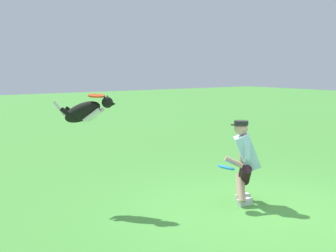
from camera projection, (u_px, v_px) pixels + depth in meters
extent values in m
plane|color=#4B9A3C|center=(261.00, 210.00, 7.24)|extent=(60.00, 60.00, 0.00)
cube|color=silver|center=(243.00, 197.00, 7.76)|extent=(0.26, 0.10, 0.10)
cylinder|color=tan|center=(240.00, 185.00, 7.74)|extent=(0.28, 0.31, 0.37)
cylinder|color=black|center=(244.00, 172.00, 7.69)|extent=(0.37, 0.41, 0.37)
cube|color=silver|center=(245.00, 202.00, 7.48)|extent=(0.26, 0.10, 0.10)
cylinder|color=tan|center=(241.00, 190.00, 7.46)|extent=(0.28, 0.31, 0.37)
cylinder|color=black|center=(246.00, 175.00, 7.45)|extent=(0.37, 0.41, 0.37)
cube|color=#ACDAEA|center=(247.00, 152.00, 7.52)|extent=(0.53, 0.52, 0.58)
cylinder|color=#ACDAEA|center=(244.00, 146.00, 7.72)|extent=(0.16, 0.16, 0.29)
cylinder|color=#ACDAEA|center=(247.00, 150.00, 7.32)|extent=(0.16, 0.16, 0.29)
cylinder|color=tan|center=(234.00, 162.00, 7.33)|extent=(0.28, 0.24, 0.19)
cylinder|color=tan|center=(242.00, 155.00, 7.76)|extent=(0.15, 0.16, 0.27)
sphere|color=tan|center=(241.00, 129.00, 7.48)|extent=(0.21, 0.21, 0.21)
cylinder|color=#232626|center=(241.00, 123.00, 7.47)|extent=(0.22, 0.22, 0.07)
cylinder|color=#232626|center=(235.00, 125.00, 7.48)|extent=(0.12, 0.12, 0.02)
ellipsoid|color=black|center=(82.00, 112.00, 7.40)|extent=(0.63, 0.68, 0.47)
ellipsoid|color=white|center=(93.00, 114.00, 7.36)|extent=(0.13, 0.19, 0.16)
sphere|color=black|center=(107.00, 102.00, 7.29)|extent=(0.17, 0.17, 0.17)
cone|color=black|center=(113.00, 104.00, 7.27)|extent=(0.13, 0.13, 0.09)
cone|color=black|center=(105.00, 98.00, 7.23)|extent=(0.06, 0.06, 0.07)
cone|color=black|center=(107.00, 97.00, 7.34)|extent=(0.06, 0.06, 0.07)
cylinder|color=white|center=(92.00, 115.00, 7.29)|extent=(0.24, 0.26, 0.23)
cylinder|color=white|center=(96.00, 114.00, 7.44)|extent=(0.24, 0.26, 0.23)
cylinder|color=black|center=(69.00, 115.00, 7.37)|extent=(0.24, 0.26, 0.23)
cylinder|color=black|center=(74.00, 114.00, 7.53)|extent=(0.24, 0.26, 0.23)
cylinder|color=white|center=(59.00, 108.00, 7.48)|extent=(0.16, 0.18, 0.23)
cylinder|color=#E04610|center=(96.00, 96.00, 7.33)|extent=(0.29, 0.29, 0.05)
cylinder|color=#2892DF|center=(226.00, 167.00, 7.33)|extent=(0.36, 0.36, 0.10)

